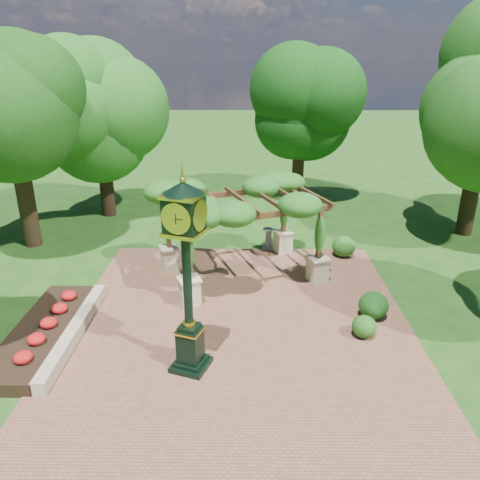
{
  "coord_description": "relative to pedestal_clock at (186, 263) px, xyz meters",
  "views": [
    {
      "loc": [
        0.19,
        -10.66,
        7.39
      ],
      "look_at": [
        0.0,
        2.5,
        2.2
      ],
      "focal_mm": 35.0,
      "sensor_mm": 36.0,
      "label": 1
    }
  ],
  "objects": [
    {
      "name": "pergola",
      "position": [
        1.23,
        5.42,
        -0.18
      ],
      "size": [
        6.18,
        5.05,
        3.36
      ],
      "rotation": [
        0.0,
        0.0,
        0.38
      ],
      "color": "beige",
      "rests_on": "brick_plaza"
    },
    {
      "name": "shrub_mid",
      "position": [
        5.2,
        2.52,
        -2.5
      ],
      "size": [
        1.18,
        1.18,
        0.8
      ],
      "primitive_type": "ellipsoid",
      "rotation": [
        0.0,
        0.0,
        -0.43
      ],
      "color": "#164814",
      "rests_on": "brick_plaza"
    },
    {
      "name": "shrub_back",
      "position": [
        5.2,
        7.16,
        -2.5
      ],
      "size": [
        1.14,
        1.14,
        0.81
      ],
      "primitive_type": "ellipsoid",
      "rotation": [
        0.0,
        0.0,
        0.32
      ],
      "color": "#255C1A",
      "rests_on": "brick_plaza"
    },
    {
      "name": "shrub_front",
      "position": [
        4.69,
        1.47,
        -2.59
      ],
      "size": [
        0.74,
        0.74,
        0.62
      ],
      "primitive_type": "ellipsoid",
      "rotation": [
        0.0,
        0.0,
        0.07
      ],
      "color": "#215618",
      "rests_on": "brick_plaza"
    },
    {
      "name": "tree_west_near",
      "position": [
        -7.56,
        8.27,
        3.11
      ],
      "size": [
        4.69,
        4.69,
        8.81
      ],
      "color": "#362515",
      "rests_on": "ground"
    },
    {
      "name": "brick_plaza",
      "position": [
        1.19,
        1.83,
        -2.92
      ],
      "size": [
        10.0,
        12.0,
        0.04
      ],
      "primitive_type": "cube",
      "color": "brown",
      "rests_on": "ground"
    },
    {
      "name": "pedestal_clock",
      "position": [
        0.0,
        0.0,
        0.0
      ],
      "size": [
        1.24,
        1.24,
        4.93
      ],
      "rotation": [
        0.0,
        0.0,
        -0.34
      ],
      "color": "black",
      "rests_on": "brick_plaza"
    },
    {
      "name": "tree_west_far",
      "position": [
        -5.45,
        12.27,
        2.19
      ],
      "size": [
        4.5,
        4.5,
        7.48
      ],
      "color": "black",
      "rests_on": "ground"
    },
    {
      "name": "sundial",
      "position": [
        2.29,
        7.96,
        -2.56
      ],
      "size": [
        0.51,
        0.51,
        0.88
      ],
      "rotation": [
        0.0,
        0.0,
        0.05
      ],
      "color": "gray",
      "rests_on": "ground"
    },
    {
      "name": "ground",
      "position": [
        1.19,
        0.83,
        -2.94
      ],
      "size": [
        120.0,
        120.0,
        0.0
      ],
      "primitive_type": "plane",
      "color": "#1E4714",
      "rests_on": "ground"
    },
    {
      "name": "flower_bed",
      "position": [
        -4.31,
        1.33,
        -2.76
      ],
      "size": [
        1.5,
        5.0,
        0.36
      ],
      "primitive_type": "cube",
      "color": "red",
      "rests_on": "ground"
    },
    {
      "name": "border_wall",
      "position": [
        -3.41,
        1.33,
        -2.74
      ],
      "size": [
        0.35,
        5.0,
        0.4
      ],
      "primitive_type": "cube",
      "color": "#C6B793",
      "rests_on": "ground"
    },
    {
      "name": "tree_north",
      "position": [
        4.21,
        15.51,
        1.97
      ],
      "size": [
        4.32,
        4.32,
        7.16
      ],
      "color": "#362115",
      "rests_on": "ground"
    }
  ]
}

